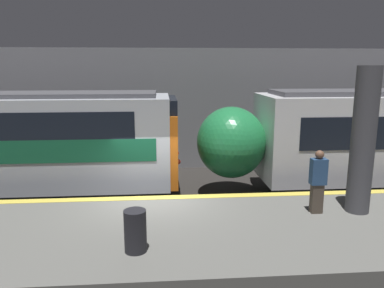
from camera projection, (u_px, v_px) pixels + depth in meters
ground_plane at (153, 230)px, 10.74m from camera, size 120.00×120.00×0.00m
platform at (151, 249)px, 8.54m from camera, size 40.00×4.30×1.05m
station_rear_barrier at (155, 110)px, 16.81m from camera, size 50.00×0.15×5.41m
support_pillar_near at (363, 141)px, 9.08m from camera, size 0.57×0.57×3.60m
person_walking at (318, 180)px, 9.18m from camera, size 0.38×0.24×1.59m
trash_bin at (135, 231)px, 7.31m from camera, size 0.44×0.44×0.85m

